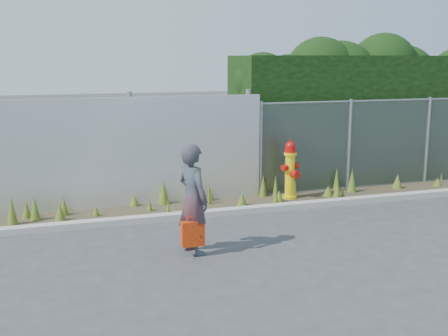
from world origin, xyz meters
TOP-DOWN VIEW (x-y plane):
  - ground at (0.00, 0.00)m, footprint 80.00×80.00m
  - curb at (0.00, 1.80)m, footprint 16.00×0.22m
  - weed_strip at (-0.43, 2.53)m, footprint 16.00×1.35m
  - corrugated_fence at (-3.25, 3.01)m, footprint 8.50×0.21m
  - chainlink_fence at (4.25, 3.00)m, footprint 6.50×0.07m
  - hedge at (4.42, 4.07)m, footprint 7.36×1.94m
  - fire_hydrant at (1.55, 2.56)m, footprint 0.43×0.38m
  - woman at (-1.27, -0.04)m, footprint 0.59×0.72m
  - red_tote_bag at (-1.32, -0.22)m, footprint 0.35×0.13m
  - black_shoulder_bag at (-1.20, 0.18)m, footprint 0.22×0.09m

SIDE VIEW (x-z plane):
  - ground at x=0.00m, z-range 0.00..0.00m
  - curb at x=0.00m, z-range 0.00..0.12m
  - weed_strip at x=-0.43m, z-range -0.13..0.40m
  - red_tote_bag at x=-1.32m, z-range 0.14..0.59m
  - fire_hydrant at x=1.55m, z-range -0.02..1.25m
  - woman at x=-1.27m, z-range 0.00..1.69m
  - black_shoulder_bag at x=-1.20m, z-range 0.89..1.06m
  - chainlink_fence at x=4.25m, z-range 0.01..2.06m
  - corrugated_fence at x=-3.25m, z-range -0.05..2.25m
  - hedge at x=4.42m, z-range 0.18..3.74m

